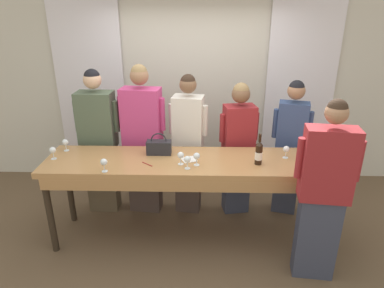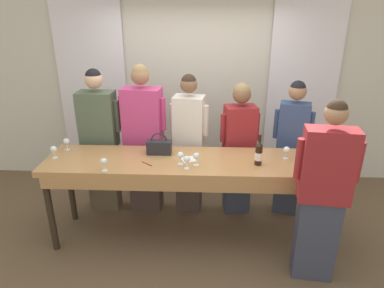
# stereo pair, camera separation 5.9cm
# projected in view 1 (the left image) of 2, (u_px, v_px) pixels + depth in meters

# --- Properties ---
(ground_plane) EXTENTS (18.00, 18.00, 0.00)m
(ground_plane) POSITION_uv_depth(u_px,v_px,m) (192.00, 236.00, 3.98)
(ground_plane) COLOR brown
(wall_back) EXTENTS (12.00, 0.06, 2.80)m
(wall_back) POSITION_uv_depth(u_px,v_px,m) (195.00, 86.00, 4.92)
(wall_back) COLOR beige
(wall_back) RESTS_ON ground_plane
(curtain_panel_left) EXTENTS (0.96, 0.03, 2.69)m
(curtain_panel_left) POSITION_uv_depth(u_px,v_px,m) (91.00, 91.00, 4.92)
(curtain_panel_left) COLOR white
(curtain_panel_left) RESTS_ON ground_plane
(curtain_panel_right) EXTENTS (0.96, 0.03, 2.69)m
(curtain_panel_right) POSITION_uv_depth(u_px,v_px,m) (300.00, 92.00, 4.85)
(curtain_panel_right) COLOR white
(curtain_panel_right) RESTS_ON ground_plane
(tasting_bar) EXTENTS (3.11, 0.72, 0.97)m
(tasting_bar) POSITION_uv_depth(u_px,v_px,m) (192.00, 168.00, 3.62)
(tasting_bar) COLOR #B27F4C
(tasting_bar) RESTS_ON ground_plane
(wine_bottle) EXTENTS (0.07, 0.07, 0.33)m
(wine_bottle) POSITION_uv_depth(u_px,v_px,m) (259.00, 153.00, 3.47)
(wine_bottle) COLOR black
(wine_bottle) RESTS_ON tasting_bar
(handbag) EXTENTS (0.27, 0.12, 0.24)m
(handbag) POSITION_uv_depth(u_px,v_px,m) (159.00, 147.00, 3.72)
(handbag) COLOR #232328
(handbag) RESTS_ON tasting_bar
(wine_glass_front_left) EXTENTS (0.07, 0.07, 0.14)m
(wine_glass_front_left) POSITION_uv_depth(u_px,v_px,m) (197.00, 156.00, 3.45)
(wine_glass_front_left) COLOR white
(wine_glass_front_left) RESTS_ON tasting_bar
(wine_glass_front_mid) EXTENTS (0.07, 0.07, 0.14)m
(wine_glass_front_mid) POSITION_uv_depth(u_px,v_px,m) (104.00, 162.00, 3.32)
(wine_glass_front_mid) COLOR white
(wine_glass_front_mid) RESTS_ON tasting_bar
(wine_glass_front_right) EXTENTS (0.07, 0.07, 0.14)m
(wine_glass_front_right) POSITION_uv_depth(u_px,v_px,m) (53.00, 151.00, 3.59)
(wine_glass_front_right) COLOR white
(wine_glass_front_right) RESTS_ON tasting_bar
(wine_glass_center_left) EXTENTS (0.07, 0.07, 0.14)m
(wine_glass_center_left) POSITION_uv_depth(u_px,v_px,m) (65.00, 143.00, 3.80)
(wine_glass_center_left) COLOR white
(wine_glass_center_left) RESTS_ON tasting_bar
(wine_glass_center_mid) EXTENTS (0.07, 0.07, 0.14)m
(wine_glass_center_mid) POSITION_uv_depth(u_px,v_px,m) (314.00, 156.00, 3.47)
(wine_glass_center_mid) COLOR white
(wine_glass_center_mid) RESTS_ON tasting_bar
(wine_glass_center_right) EXTENTS (0.07, 0.07, 0.14)m
(wine_glass_center_right) POSITION_uv_depth(u_px,v_px,m) (324.00, 145.00, 3.74)
(wine_glass_center_right) COLOR white
(wine_glass_center_right) RESTS_ON tasting_bar
(wine_glass_back_left) EXTENTS (0.07, 0.07, 0.14)m
(wine_glass_back_left) POSITION_uv_depth(u_px,v_px,m) (181.00, 156.00, 3.47)
(wine_glass_back_left) COLOR white
(wine_glass_back_left) RESTS_ON tasting_bar
(wine_glass_back_mid) EXTENTS (0.07, 0.07, 0.14)m
(wine_glass_back_mid) POSITION_uv_depth(u_px,v_px,m) (333.00, 165.00, 3.26)
(wine_glass_back_mid) COLOR white
(wine_glass_back_mid) RESTS_ON tasting_bar
(wine_glass_back_right) EXTENTS (0.07, 0.07, 0.14)m
(wine_glass_back_right) POSITION_uv_depth(u_px,v_px,m) (187.00, 160.00, 3.38)
(wine_glass_back_right) COLOR white
(wine_glass_back_right) RESTS_ON tasting_bar
(wine_glass_near_host) EXTENTS (0.07, 0.07, 0.14)m
(wine_glass_near_host) POSITION_uv_depth(u_px,v_px,m) (286.00, 150.00, 3.62)
(wine_glass_near_host) COLOR white
(wine_glass_near_host) RESTS_ON tasting_bar
(napkin) EXTENTS (0.19, 0.19, 0.00)m
(napkin) POSITION_uv_depth(u_px,v_px,m) (189.00, 159.00, 3.61)
(napkin) COLOR white
(napkin) RESTS_ON tasting_bar
(pen) EXTENTS (0.12, 0.10, 0.01)m
(pen) POSITION_uv_depth(u_px,v_px,m) (147.00, 164.00, 3.50)
(pen) COLOR maroon
(pen) RESTS_ON tasting_bar
(guest_olive_jacket) EXTENTS (0.54, 0.27, 1.82)m
(guest_olive_jacket) POSITION_uv_depth(u_px,v_px,m) (99.00, 142.00, 4.19)
(guest_olive_jacket) COLOR brown
(guest_olive_jacket) RESTS_ON ground_plane
(guest_pink_top) EXTENTS (0.57, 0.30, 1.88)m
(guest_pink_top) POSITION_uv_depth(u_px,v_px,m) (143.00, 140.00, 4.16)
(guest_pink_top) COLOR #473833
(guest_pink_top) RESTS_ON ground_plane
(guest_cream_sweater) EXTENTS (0.47, 0.30, 1.77)m
(guest_cream_sweater) POSITION_uv_depth(u_px,v_px,m) (188.00, 144.00, 4.17)
(guest_cream_sweater) COLOR #473833
(guest_cream_sweater) RESTS_ON ground_plane
(guest_striped_shirt) EXTENTS (0.48, 0.31, 1.67)m
(guest_striped_shirt) POSITION_uv_depth(u_px,v_px,m) (238.00, 148.00, 4.17)
(guest_striped_shirt) COLOR #383D51
(guest_striped_shirt) RESTS_ON ground_plane
(guest_navy_coat) EXTENTS (0.46, 0.29, 1.71)m
(guest_navy_coat) POSITION_uv_depth(u_px,v_px,m) (290.00, 146.00, 4.14)
(guest_navy_coat) COLOR #383D51
(guest_navy_coat) RESTS_ON ground_plane
(host_pouring) EXTENTS (0.56, 0.26, 1.79)m
(host_pouring) POSITION_uv_depth(u_px,v_px,m) (323.00, 193.00, 3.08)
(host_pouring) COLOR #383D51
(host_pouring) RESTS_ON ground_plane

